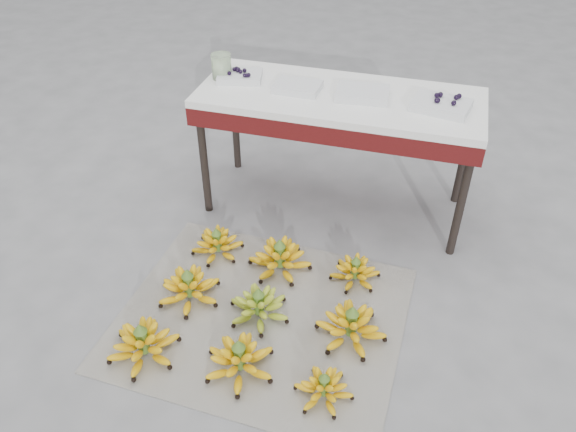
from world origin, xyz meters
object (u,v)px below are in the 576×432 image
(tray_far_left, at_px, (240,76))
(bunch_back_left, at_px, (217,244))
(bunch_front_center, at_px, (240,360))
(tray_far_right, at_px, (441,105))
(newspaper_mat, at_px, (262,317))
(bunch_front_right, at_px, (324,388))
(tray_right, at_px, (362,93))
(vendor_table, at_px, (339,108))
(glass_jar, at_px, (222,66))
(bunch_front_left, at_px, (143,344))
(bunch_back_center, at_px, (280,259))
(bunch_mid_right, at_px, (351,326))
(tray_left, at_px, (298,87))
(bunch_back_right, at_px, (355,271))
(bunch_mid_center, at_px, (259,306))
(bunch_mid_left, at_px, (189,288))

(tray_far_left, bearing_deg, bunch_back_left, -84.28)
(bunch_front_center, xyz_separation_m, tray_far_right, (0.62, 1.21, 0.64))
(newspaper_mat, distance_m, bunch_front_right, 0.49)
(tray_right, bearing_deg, bunch_front_center, -100.74)
(tray_far_left, bearing_deg, tray_far_right, -3.00)
(bunch_front_right, distance_m, tray_far_left, 1.64)
(vendor_table, bearing_deg, glass_jar, 178.34)
(vendor_table, bearing_deg, bunch_front_center, -95.53)
(bunch_back_left, bearing_deg, tray_far_right, 13.21)
(newspaper_mat, bearing_deg, bunch_front_left, -140.74)
(bunch_back_center, distance_m, tray_right, 0.91)
(tray_far_right, xyz_separation_m, glass_jar, (-1.13, 0.05, 0.04))
(vendor_table, relative_size, glass_jar, 10.98)
(newspaper_mat, distance_m, glass_jar, 1.32)
(bunch_mid_right, xyz_separation_m, tray_left, (-0.50, 0.92, 0.64))
(bunch_front_right, height_order, bunch_back_right, bunch_back_right)
(bunch_front_left, distance_m, tray_far_left, 1.44)
(bunch_front_left, distance_m, bunch_mid_center, 0.52)
(newspaper_mat, bearing_deg, bunch_front_right, -41.97)
(bunch_mid_left, xyz_separation_m, bunch_back_right, (0.72, 0.33, -0.01))
(bunch_front_center, bearing_deg, bunch_mid_center, 75.94)
(vendor_table, relative_size, tray_far_right, 4.86)
(bunch_mid_left, xyz_separation_m, glass_jar, (-0.15, 0.93, 0.69))
(bunch_back_right, distance_m, tray_left, 0.97)
(bunch_back_left, xyz_separation_m, bunch_back_center, (0.34, -0.03, 0.01))
(tray_far_left, distance_m, tray_left, 0.33)
(bunch_front_right, xyz_separation_m, bunch_back_center, (-0.38, 0.66, 0.02))
(tray_right, xyz_separation_m, glass_jar, (-0.75, 0.02, 0.04))
(bunch_front_right, bearing_deg, glass_jar, 120.72)
(bunch_front_center, height_order, bunch_mid_right, bunch_mid_right)
(bunch_back_left, height_order, bunch_back_right, bunch_back_left)
(newspaper_mat, height_order, vendor_table, vendor_table)
(bunch_back_right, bearing_deg, tray_far_left, 137.30)
(bunch_mid_center, distance_m, bunch_back_center, 0.33)
(tray_far_right, bearing_deg, bunch_front_center, -117.09)
(bunch_front_right, distance_m, bunch_mid_right, 0.33)
(bunch_front_right, distance_m, tray_right, 1.42)
(tray_right, bearing_deg, newspaper_mat, -104.35)
(bunch_front_center, distance_m, bunch_mid_right, 0.50)
(bunch_mid_left, xyz_separation_m, tray_left, (0.27, 0.90, 0.64))
(newspaper_mat, bearing_deg, bunch_back_right, 45.02)
(bunch_front_left, bearing_deg, bunch_front_center, -14.47)
(bunch_front_left, height_order, bunch_mid_right, bunch_mid_right)
(newspaper_mat, distance_m, tray_far_right, 1.31)
(vendor_table, distance_m, tray_far_left, 0.55)
(tray_left, bearing_deg, tray_far_left, 172.77)
(bunch_front_right, relative_size, vendor_table, 0.17)
(newspaper_mat, height_order, tray_far_right, tray_far_right)
(bunch_back_right, bearing_deg, bunch_front_right, -94.25)
(bunch_mid_center, relative_size, tray_right, 1.33)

